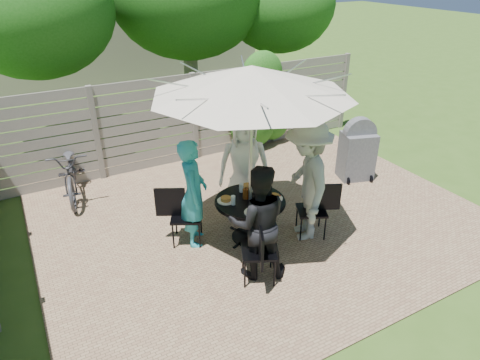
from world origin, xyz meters
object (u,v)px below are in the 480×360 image
plate_left (226,200)px  bicycle (72,170)px  patio_table (250,212)px  plate_back (247,187)px  glass_back (241,188)px  person_front (258,223)px  plate_right (274,197)px  glass_left (233,200)px  chair_left (186,226)px  syrup_jug (246,194)px  chair_right (312,220)px  chair_back (243,192)px  glass_right (266,191)px  chair_front (259,262)px  umbrella (252,81)px  plate_front (253,211)px  person_back (244,164)px  glass_front (260,204)px  bbq_grill (357,152)px  person_right (306,181)px  person_left (193,194)px  coffee_cup (255,189)px

plate_left → bicycle: (-1.78, 2.60, -0.22)m
patio_table → plate_back: 0.43m
plate_back → glass_back: 0.15m
person_front → glass_back: bearing=-84.5°
plate_right → glass_left: (-0.61, 0.15, 0.05)m
chair_left → syrup_jug: 1.03m
chair_right → glass_left: 1.32m
chair_back → glass_right: (-0.10, -0.89, 0.48)m
chair_front → bicycle: (-1.73, 3.63, 0.20)m
umbrella → chair_back: bearing=67.0°
plate_front → bicycle: bicycle is taller
patio_table → chair_back: size_ratio=1.50×
umbrella → glass_back: 1.73m
person_back → glass_front: bearing=-84.5°
glass_right → bbq_grill: bearing=17.1°
umbrella → glass_back: bearing=89.0°
person_right → plate_right: person_right is taller
plate_left → umbrella: bearing=-23.0°
glass_back → bicycle: size_ratio=0.08×
person_left → glass_back: bearing=-70.3°
glass_left → bbq_grill: size_ratio=0.11×
plate_front → plate_right: (0.47, 0.19, 0.00)m
chair_front → bbq_grill: 3.61m
chair_right → glass_front: bearing=19.5°
glass_back → glass_right: bearing=-46.0°
plate_back → plate_right: same height
patio_table → plate_right: plate_right is taller
patio_table → chair_left: (-0.89, 0.38, -0.19)m
bicycle → syrup_jug: bearing=-42.0°
chair_back → bicycle: bearing=-103.1°
glass_left → coffee_cup: 0.48m
person_back → person_left: (-1.09, -0.44, -0.04)m
chair_back → glass_front: bearing=5.4°
person_left → chair_left: bearing=89.5°
person_back → plate_right: bearing=-66.6°
bicycle → glass_back: bearing=-39.2°
chair_left → glass_front: bearing=-9.5°
patio_table → plate_right: 0.43m
patio_table → glass_left: (-0.28, 0.01, 0.28)m
chair_back → bicycle: (-2.49, 1.85, 0.21)m
syrup_jug → plate_front: bearing=-104.7°
glass_left → syrup_jug: syrup_jug is taller
syrup_jug → coffee_cup: size_ratio=1.33×
plate_back → bicycle: (-2.25, 2.41, -0.22)m
umbrella → bicycle: 3.98m
syrup_jug → bicycle: (-2.07, 2.67, -0.28)m
glass_front → syrup_jug: size_ratio=0.88×
chair_back → person_right: 1.44m
plate_right → glass_left: glass_left is taller
syrup_jug → bicycle: bearing=127.8°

